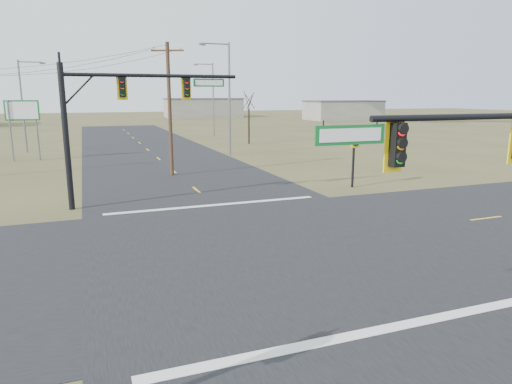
% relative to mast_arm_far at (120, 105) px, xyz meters
% --- Properties ---
extents(ground, '(320.00, 320.00, 0.00)m').
position_rel_mast_arm_far_xyz_m(ground, '(4.66, -9.38, -5.53)').
color(ground, brown).
rests_on(ground, ground).
extents(road_ew, '(160.00, 14.00, 0.02)m').
position_rel_mast_arm_far_xyz_m(road_ew, '(4.66, -9.38, -5.52)').
color(road_ew, black).
rests_on(road_ew, ground).
extents(road_ns, '(14.00, 160.00, 0.02)m').
position_rel_mast_arm_far_xyz_m(road_ns, '(4.66, -9.38, -5.52)').
color(road_ns, black).
rests_on(road_ns, ground).
extents(stop_bar_near, '(12.00, 0.40, 0.01)m').
position_rel_mast_arm_far_xyz_m(stop_bar_near, '(4.66, -16.88, -5.50)').
color(stop_bar_near, silver).
rests_on(stop_bar_near, road_ns).
extents(stop_bar_far, '(12.00, 0.40, 0.01)m').
position_rel_mast_arm_far_xyz_m(stop_bar_far, '(4.66, -1.88, -5.50)').
color(stop_bar_far, silver).
rests_on(stop_bar_far, road_ns).
extents(mast_arm_far, '(9.52, 0.45, 7.72)m').
position_rel_mast_arm_far_xyz_m(mast_arm_far, '(0.00, 0.00, 0.00)').
color(mast_arm_far, black).
rests_on(mast_arm_far, ground).
extents(pedestal_signal_ne, '(0.63, 0.54, 4.05)m').
position_rel_mast_arm_far_xyz_m(pedestal_signal_ne, '(14.74, -0.22, -2.54)').
color(pedestal_signal_ne, black).
rests_on(pedestal_signal_ne, ground).
extents(utility_pole_near, '(2.25, 1.09, 9.87)m').
position_rel_mast_arm_far_xyz_m(utility_pole_near, '(4.20, 8.75, -0.42)').
color(utility_pole_near, '#4A2F1F').
rests_on(utility_pole_near, ground).
extents(highway_sign, '(3.00, 0.35, 5.63)m').
position_rel_mast_arm_far_xyz_m(highway_sign, '(-7.21, 21.89, -1.52)').
color(highway_sign, slate).
rests_on(highway_sign, ground).
extents(streetlight_a, '(3.13, 0.50, 11.18)m').
position_rel_mast_arm_far_xyz_m(streetlight_a, '(11.80, 18.89, 0.75)').
color(streetlight_a, slate).
rests_on(streetlight_a, ground).
extents(streetlight_b, '(3.00, 0.40, 10.74)m').
position_rel_mast_arm_far_xyz_m(streetlight_b, '(16.36, 41.72, 0.50)').
color(streetlight_b, slate).
rests_on(streetlight_b, ground).
extents(streetlight_c, '(2.72, 0.42, 9.70)m').
position_rel_mast_arm_far_xyz_m(streetlight_c, '(-7.68, 28.92, -0.09)').
color(streetlight_c, slate).
rests_on(streetlight_c, ground).
extents(bare_tree_c, '(3.50, 3.50, 6.99)m').
position_rel_mast_arm_far_xyz_m(bare_tree_c, '(17.67, 28.84, -0.05)').
color(bare_tree_c, black).
rests_on(bare_tree_c, ground).
extents(warehouse_mid, '(20.00, 12.00, 5.00)m').
position_rel_mast_arm_far_xyz_m(warehouse_mid, '(29.66, 100.62, -3.03)').
color(warehouse_mid, '#9B968A').
rests_on(warehouse_mid, ground).
extents(warehouse_right, '(18.00, 10.00, 4.50)m').
position_rel_mast_arm_far_xyz_m(warehouse_right, '(59.66, 75.62, -3.28)').
color(warehouse_right, '#9B968A').
rests_on(warehouse_right, ground).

